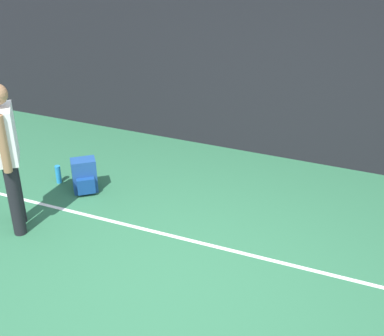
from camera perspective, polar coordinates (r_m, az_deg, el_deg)
ground_plane at (r=5.29m, az=-1.69°, el=-11.52°), size 12.00×12.00×0.00m
back_fence at (r=7.21m, az=8.10°, el=11.53°), size 10.00×0.10×2.73m
court_line at (r=5.71m, az=0.67°, el=-8.15°), size 9.00×0.05×0.00m
tennis_player at (r=5.80m, az=-19.64°, el=1.82°), size 0.42×0.45×1.70m
backpack at (r=6.67m, az=-11.71°, el=-0.91°), size 0.38×0.38×0.44m
water_bottle at (r=6.99m, az=-14.46°, el=-0.67°), size 0.07×0.07×0.24m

